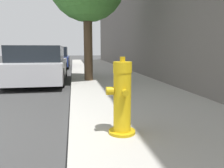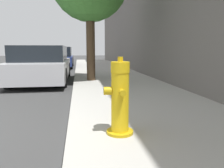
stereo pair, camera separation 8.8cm
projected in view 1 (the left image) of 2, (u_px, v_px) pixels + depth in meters
sidewalk_slab at (173, 128)px, 3.11m from camera, size 2.92×40.00×0.13m
fire_hydrant at (122, 99)px, 2.71m from camera, size 0.37×0.37×0.96m
parked_car_near at (39, 65)px, 7.91m from camera, size 1.86×4.51×1.30m
parked_car_mid at (55, 58)px, 13.90m from camera, size 1.81×3.89×1.32m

